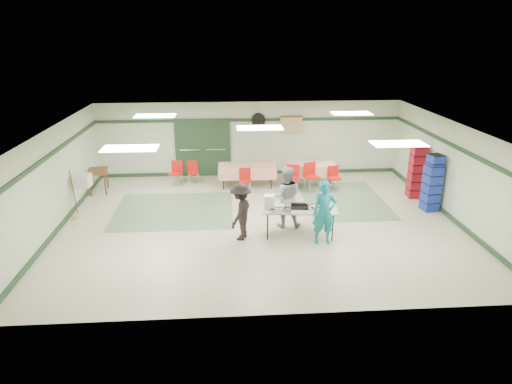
{
  "coord_description": "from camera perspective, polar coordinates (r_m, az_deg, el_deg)",
  "views": [
    {
      "loc": [
        -0.94,
        -11.85,
        5.12
      ],
      "look_at": [
        -0.12,
        -0.3,
        0.99
      ],
      "focal_mm": 32.0,
      "sensor_mm": 36.0,
      "label": 1
    }
  ],
  "objects": [
    {
      "name": "green_patch_b",
      "position": [
        14.78,
        10.87,
        -1.0
      ],
      "size": [
        2.5,
        3.5,
        0.01
      ],
      "primitive_type": "cube",
      "color": "#647F5D",
      "rests_on": "floor"
    },
    {
      "name": "wall_back",
      "position": [
        16.8,
        -0.75,
        6.66
      ],
      "size": [
        11.0,
        0.0,
        11.0
      ],
      "primitive_type": "plane",
      "rotation": [
        1.57,
        0.0,
        0.0
      ],
      "color": "beige",
      "rests_on": "floor"
    },
    {
      "name": "double_door_left",
      "position": [
        16.84,
        -8.26,
        5.44
      ],
      "size": [
        0.9,
        0.06,
        2.1
      ],
      "primitive_type": "cube",
      "color": "gray",
      "rests_on": "floor"
    },
    {
      "name": "printer_table",
      "position": [
        15.96,
        -19.19,
        2.24
      ],
      "size": [
        0.74,
        1.01,
        0.74
      ],
      "rotation": [
        0.0,
        0.0,
        0.15
      ],
      "color": "brown",
      "rests_on": "floor"
    },
    {
      "name": "door_frame",
      "position": [
        16.79,
        -6.66,
        5.47
      ],
      "size": [
        2.0,
        0.03,
        2.15
      ],
      "primitive_type": "cube",
      "color": "#1F3921",
      "rests_on": "floor"
    },
    {
      "name": "dining_table_b",
      "position": [
        15.65,
        -1.12,
        2.72
      ],
      "size": [
        1.97,
        0.91,
        0.77
      ],
      "rotation": [
        0.0,
        0.0,
        -0.02
      ],
      "color": "red",
      "rests_on": "floor"
    },
    {
      "name": "serving_table",
      "position": [
        11.87,
        5.5,
        -2.23
      ],
      "size": [
        1.99,
        0.98,
        0.76
      ],
      "rotation": [
        0.0,
        0.0,
        -0.11
      ],
      "color": "#BBBBB6",
      "rests_on": "floor"
    },
    {
      "name": "sheet_tray_mid",
      "position": [
        11.96,
        4.97,
        -1.77
      ],
      "size": [
        0.61,
        0.49,
        0.02
      ],
      "primitive_type": "cube",
      "rotation": [
        0.0,
        0.0,
        -0.11
      ],
      "color": "silver",
      "rests_on": "serving_table"
    },
    {
      "name": "office_printer",
      "position": [
        14.37,
        -20.9,
        1.35
      ],
      "size": [
        0.51,
        0.46,
        0.37
      ],
      "primitive_type": "cube",
      "rotation": [
        0.0,
        0.0,
        -0.1
      ],
      "color": "beige",
      "rests_on": "printer_table"
    },
    {
      "name": "wall_fan",
      "position": [
        16.62,
        0.3,
        8.99
      ],
      "size": [
        0.5,
        0.1,
        0.5
      ],
      "primitive_type": "cylinder",
      "rotation": [
        1.57,
        0.0,
        0.0
      ],
      "color": "black",
      "rests_on": "wall_back"
    },
    {
      "name": "volunteer_dark",
      "position": [
        11.62,
        -1.92,
        -2.47
      ],
      "size": [
        0.89,
        1.11,
        1.5
      ],
      "primitive_type": "imported",
      "rotation": [
        0.0,
        0.0,
        -1.96
      ],
      "color": "black",
      "rests_on": "floor"
    },
    {
      "name": "baseboard_left",
      "position": [
        13.66,
        -23.15,
        -3.79
      ],
      "size": [
        0.06,
        9.0,
        0.12
      ],
      "primitive_type": "cube",
      "rotation": [
        0.0,
        0.0,
        1.57
      ],
      "color": "#1F3921",
      "rests_on": "floor"
    },
    {
      "name": "volunteer_teal",
      "position": [
        11.49,
        8.53,
        -2.57
      ],
      "size": [
        0.6,
        0.4,
        1.64
      ],
      "primitive_type": "imported",
      "rotation": [
        0.0,
        0.0,
        0.01
      ],
      "color": "#137988",
      "rests_on": "floor"
    },
    {
      "name": "chair_a",
      "position": [
        15.36,
        6.86,
        2.3
      ],
      "size": [
        0.56,
        0.56,
        0.95
      ],
      "rotation": [
        0.0,
        0.0,
        0.32
      ],
      "color": "#B40E0F",
      "rests_on": "floor"
    },
    {
      "name": "crate_stack_blue_b",
      "position": [
        14.46,
        21.09,
        0.49
      ],
      "size": [
        0.48,
        0.48,
        1.41
      ],
      "primitive_type": "cube",
      "rotation": [
        0.0,
        0.0,
        0.12
      ],
      "color": "#1A389E",
      "rests_on": "floor"
    },
    {
      "name": "chair_loose_b",
      "position": [
        16.0,
        -9.93,
        2.64
      ],
      "size": [
        0.49,
        0.49,
        0.86
      ],
      "rotation": [
        0.0,
        0.0,
        -0.27
      ],
      "color": "#B40E0F",
      "rests_on": "floor"
    },
    {
      "name": "green_patch_a",
      "position": [
        13.92,
        -10.21,
        -2.27
      ],
      "size": [
        3.5,
        3.0,
        0.01
      ],
      "primitive_type": "cube",
      "color": "#647F5D",
      "rests_on": "floor"
    },
    {
      "name": "trim_right",
      "position": [
        13.82,
        23.81,
        5.11
      ],
      "size": [
        0.06,
        9.0,
        0.1
      ],
      "primitive_type": "cube",
      "rotation": [
        0.0,
        0.0,
        1.57
      ],
      "color": "#1F3921",
      "rests_on": "wall_back"
    },
    {
      "name": "chair_loose_a",
      "position": [
        16.15,
        -7.91,
        2.76
      ],
      "size": [
        0.44,
        0.44,
        0.79
      ],
      "rotation": [
        0.0,
        0.0,
        0.2
      ],
      "color": "#B40E0F",
      "rests_on": "floor"
    },
    {
      "name": "sheet_tray_left",
      "position": [
        11.64,
        3.0,
        -2.33
      ],
      "size": [
        0.61,
        0.49,
        0.02
      ],
      "primitive_type": "cube",
      "rotation": [
        0.0,
        0.0,
        -0.11
      ],
      "color": "silver",
      "rests_on": "serving_table"
    },
    {
      "name": "dining_table_a",
      "position": [
        15.91,
        6.83,
        2.87
      ],
      "size": [
        1.77,
        0.94,
        0.77
      ],
      "rotation": [
        0.0,
        0.0,
        -0.11
      ],
      "color": "red",
      "rests_on": "floor"
    },
    {
      "name": "baseboard_back",
      "position": [
        17.11,
        -0.73,
        2.43
      ],
      "size": [
        11.0,
        0.06,
        0.12
      ],
      "primitive_type": "cube",
      "color": "#1F3921",
      "rests_on": "floor"
    },
    {
      "name": "double_door_right",
      "position": [
        16.79,
        -5.02,
        5.53
      ],
      "size": [
        0.9,
        0.06,
        2.1
      ],
      "primitive_type": "cube",
      "color": "gray",
      "rests_on": "floor"
    },
    {
      "name": "sheet_tray_right",
      "position": [
        11.94,
        7.81,
        -1.92
      ],
      "size": [
        0.61,
        0.49,
        0.02
      ],
      "primitive_type": "cube",
      "rotation": [
        0.0,
        0.0,
        -0.11
      ],
      "color": "silver",
      "rests_on": "serving_table"
    },
    {
      "name": "chair_d",
      "position": [
        15.12,
        -1.38,
        1.81
      ],
      "size": [
        0.38,
        0.38,
        0.81
      ],
      "rotation": [
        0.0,
        0.0,
        -0.02
      ],
      "color": "#B40E0F",
      "rests_on": "floor"
    },
    {
      "name": "broom",
      "position": [
        13.89,
        -21.81,
        -0.15
      ],
      "size": [
        0.09,
        0.23,
        1.44
      ],
      "primitive_type": "cylinder",
      "rotation": [
        0.14,
        0.0,
        0.25
      ],
      "color": "brown",
      "rests_on": "floor"
    },
    {
      "name": "volunteer_grey",
      "position": [
        12.36,
        3.77,
        -0.61
      ],
      "size": [
        0.88,
        0.72,
        1.7
      ],
      "primitive_type": "imported",
      "rotation": [
        0.0,
        0.0,
        3.05
      ],
      "color": "gray",
      "rests_on": "floor"
    },
    {
      "name": "floor",
      "position": [
        12.94,
        0.44,
        -3.67
      ],
      "size": [
        11.0,
        11.0,
        0.0
      ],
      "primitive_type": "plane",
      "color": "beige",
      "rests_on": "ground"
    },
    {
      "name": "chair_b",
      "position": [
        15.27,
        4.6,
        2.11
      ],
      "size": [
        0.48,
        0.48,
        0.88
      ],
      "rotation": [
        0.0,
        0.0,
        -0.17
      ],
      "color": "#B40E0F",
      "rests_on": "floor"
    },
    {
      "name": "baking_pan",
      "position": [
        11.86,
        5.45,
        -1.83
      ],
      "size": [
        0.47,
        0.32,
        0.08
      ],
      "primitive_type": "cube",
      "rotation": [
        0.0,
        0.0,
        -0.11
      ],
      "color": "black",
      "rests_on": "serving_table"
    },
    {
      "name": "trim_back",
      "position": [
        16.63,
        -0.76,
        8.99
      ],
      "size": [
        11.0,
        0.06,
        0.1
      ],
      "primitive_type": "cube",
      "color": "#1F3921",
      "rests_on": "wall_back"
    },
    {
      "name": "ceiling",
      "position": [
        12.13,
        0.48,
        8.12
      ],
      "size": [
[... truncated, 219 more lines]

